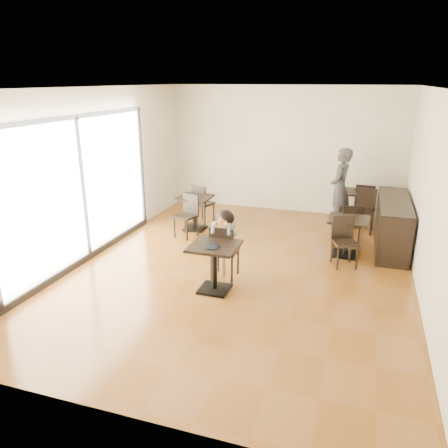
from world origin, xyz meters
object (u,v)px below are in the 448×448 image
at_px(cafe_table_back, 357,208).
at_px(chair_left_b, 186,216).
at_px(cafe_table_mid, 346,237).
at_px(chair_back_b, 364,211).
at_px(adult_patron, 340,188).
at_px(cafe_table_left, 195,213).
at_px(child, 225,244).
at_px(chair_left_a, 203,204).
at_px(chair_mid_a, 348,225).
at_px(child_chair, 225,251).
at_px(chair_mid_b, 345,243).
at_px(child_table, 215,268).
at_px(chair_back_a, 365,203).

xyz_separation_m(cafe_table_back, chair_left_b, (-3.56, -2.10, 0.06)).
height_order(cafe_table_mid, chair_back_b, chair_back_b).
bearing_deg(adult_patron, cafe_table_left, -63.09).
bearing_deg(adult_patron, child, -20.46).
bearing_deg(chair_left_a, child, 134.63).
xyz_separation_m(chair_mid_a, chair_back_b, (0.30, 1.03, 0.02)).
height_order(child_chair, chair_left_a, child_chair).
height_order(cafe_table_back, chair_mid_b, chair_mid_b).
height_order(child_table, adult_patron, adult_patron).
xyz_separation_m(child_chair, child, (0.00, 0.00, 0.13)).
bearing_deg(cafe_table_left, chair_left_a, 90.00).
bearing_deg(chair_left_a, chair_back_b, -155.87).
bearing_deg(cafe_table_back, child_chair, -118.90).
bearing_deg(cafe_table_mid, child_table, -131.44).
height_order(adult_patron, cafe_table_mid, adult_patron).
height_order(chair_mid_b, chair_left_a, chair_left_a).
xyz_separation_m(chair_back_a, chair_back_b, (0.00, -0.71, 0.00)).
height_order(child_chair, chair_mid_a, child_chair).
distance_m(child_table, chair_left_a, 3.66).
bearing_deg(cafe_table_left, chair_back_b, 15.07).
xyz_separation_m(cafe_table_left, chair_left_a, (0.00, 0.55, 0.08)).
bearing_deg(chair_back_a, cafe_table_mid, 87.73).
xyz_separation_m(chair_mid_a, chair_mid_b, (0.00, -1.10, 0.00)).
distance_m(child, chair_mid_a, 2.98).
distance_m(cafe_table_left, chair_back_b, 3.85).
relative_size(child_table, chair_left_b, 0.86).
bearing_deg(chair_back_b, child, -119.67).
xyz_separation_m(chair_mid_a, chair_back_a, (0.30, 1.74, 0.02)).
relative_size(cafe_table_back, chair_mid_a, 0.87).
bearing_deg(cafe_table_back, cafe_table_mid, -93.62).
relative_size(cafe_table_back, chair_back_b, 0.83).
xyz_separation_m(child_table, chair_mid_b, (1.97, 1.68, 0.06)).
xyz_separation_m(child_table, child, (0.00, 0.55, 0.21)).
relative_size(child_table, chair_back_a, 0.83).
xyz_separation_m(cafe_table_mid, chair_mid_a, (0.00, 0.55, 0.08)).
height_order(cafe_table_mid, cafe_table_back, cafe_table_back).
height_order(chair_mid_a, chair_back_b, chair_back_b).
xyz_separation_m(child, cafe_table_back, (2.10, 3.81, -0.20)).
bearing_deg(cafe_table_back, chair_left_a, -164.27).
xyz_separation_m(child_chair, chair_left_a, (-1.46, 2.80, -0.02)).
xyz_separation_m(cafe_table_mid, chair_left_a, (-3.42, 1.13, 0.08)).
relative_size(child_chair, cafe_table_left, 1.24).
xyz_separation_m(child_table, chair_mid_a, (1.97, 2.78, 0.06)).
distance_m(child_chair, cafe_table_left, 2.68).
relative_size(child_chair, adult_patron, 0.52).
distance_m(child_table, chair_mid_b, 2.59).
height_order(cafe_table_mid, cafe_table_left, cafe_table_left).
bearing_deg(cafe_table_left, child_chair, -57.16).
xyz_separation_m(cafe_table_mid, cafe_table_back, (0.13, 2.13, 0.02)).
distance_m(cafe_table_mid, chair_left_a, 3.60).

